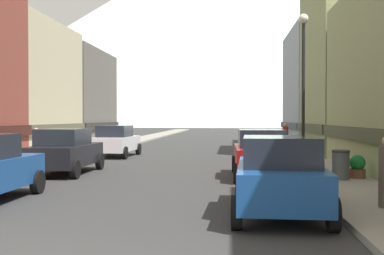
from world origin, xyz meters
name	(u,v)px	position (x,y,z in m)	size (l,w,h in m)	color
sidewalk_left	(125,143)	(-6.25, 35.00, 0.07)	(2.50, 100.00, 0.15)	gray
sidewalk_right	(274,144)	(6.25, 35.00, 0.07)	(2.50, 100.00, 0.15)	gray
storefront_left_3	(49,100)	(-11.89, 32.47, 3.65)	(9.07, 9.83, 7.59)	#66605B
storefront_right_2	(368,63)	(10.86, 24.25, 5.47)	(7.02, 9.33, 11.30)	#8C9966
storefront_right_3	(341,90)	(11.63, 34.67, 4.50)	(8.56, 10.77, 9.32)	#99A5B2
car_left_1	(65,151)	(-3.80, 13.03, 0.90)	(2.06, 4.40, 1.78)	black
car_left_2	(116,141)	(-3.80, 21.53, 0.90)	(2.19, 4.46, 1.78)	silver
car_right_0	(279,175)	(3.80, 5.47, 0.90)	(2.21, 4.47, 1.78)	#19478C
car_right_1	(261,153)	(3.80, 12.38, 0.90)	(2.11, 4.42, 1.78)	#9E1111
trash_bin_right	(341,165)	(6.35, 10.87, 0.64)	(0.59, 0.59, 0.98)	#4C5156
potted_plant_0	(357,167)	(7.00, 11.29, 0.54)	(0.53, 0.53, 0.79)	brown
potted_plant_2	(341,161)	(7.00, 13.72, 0.51)	(0.47, 0.47, 0.72)	gray
pedestrian_0	(285,137)	(6.25, 26.32, 0.96)	(0.36, 0.36, 1.74)	maroon
pedestrian_2	(36,147)	(-6.25, 16.14, 0.88)	(0.36, 0.36, 1.60)	navy
streetlamp_right	(303,69)	(5.35, 12.49, 3.99)	(0.36, 0.36, 5.86)	black
mountain_backdrop	(240,23)	(7.58, 260.00, 53.74)	(314.61, 314.61, 107.49)	silver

